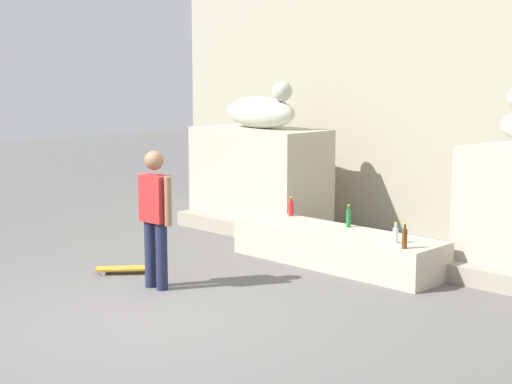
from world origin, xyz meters
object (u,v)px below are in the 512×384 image
skateboard (127,269)px  bottle_clear (395,235)px  skater (155,213)px  bottle_brown (405,238)px  bottle_green (349,218)px  bottle_red (291,208)px  statue_reclining_left (261,111)px

skateboard → bottle_clear: bearing=-11.0°
skater → bottle_brown: 3.00m
bottle_green → bottle_red: bearing=176.5°
statue_reclining_left → bottle_red: statue_reclining_left is taller
skater → bottle_clear: bearing=46.4°
skater → bottle_red: size_ratio=5.89×
skater → skateboard: (-0.81, 0.16, -0.86)m
bottle_green → bottle_brown: size_ratio=0.99×
skater → skateboard: size_ratio=2.27×
skateboard → bottle_brown: (2.94, 1.93, 0.55)m
bottle_red → bottle_green: (1.11, -0.07, 0.01)m
bottle_clear → bottle_green: (-1.02, 0.38, 0.02)m
bottle_red → bottle_brown: bottle_brown is taller
skater → bottle_green: size_ratio=5.38×
bottle_red → skater: bearing=-84.8°
skateboard → bottle_clear: (2.69, 2.11, 0.53)m
statue_reclining_left → skateboard: bearing=-70.3°
statue_reclining_left → bottle_clear: size_ratio=6.36×
bottle_green → skater: bearing=-108.0°
skater → statue_reclining_left: bearing=110.8°
skateboard → bottle_green: bottle_green is taller
skater → bottle_brown: skater is taller
skater → bottle_green: bearing=68.0°
bottle_clear → skateboard: bearing=-141.9°
skateboard → bottle_red: bottle_red is taller
bottle_red → bottle_brown: bearing=-14.7°
bottle_clear → bottle_brown: 0.30m
statue_reclining_left → bottle_clear: statue_reclining_left is taller
statue_reclining_left → bottle_brown: statue_reclining_left is taller
bottle_clear → bottle_green: bearing=159.5°
bottle_red → bottle_green: bearing=-3.5°
skater → bottle_clear: skater is taller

